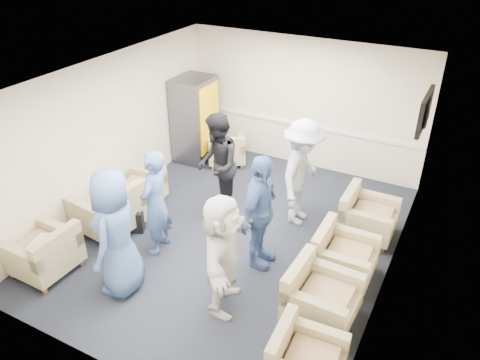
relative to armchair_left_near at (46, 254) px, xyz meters
The scene contains 24 objects.
floor 2.94m from the armchair_left_near, 46.35° to the left, with size 6.00×6.00×0.00m, color black.
ceiling 3.75m from the armchair_left_near, 46.35° to the left, with size 6.00×6.00×0.00m, color white.
back_wall 5.59m from the armchair_left_near, 68.49° to the left, with size 5.00×0.02×2.70m, color beige.
front_wall 2.42m from the armchair_left_near, 23.79° to the right, with size 5.00×0.02×2.70m, color beige.
left_wall 2.39m from the armchair_left_near, 102.94° to the left, with size 0.02×6.00×2.70m, color beige.
right_wall 5.09m from the armchair_left_near, 25.07° to the left, with size 0.02×6.00×2.70m, color beige.
chair_rail 5.50m from the armchair_left_near, 68.41° to the left, with size 4.98×0.04×0.06m, color white.
tv 6.17m from the armchair_left_near, 41.30° to the left, with size 0.10×1.00×0.58m.
armchair_left_near is the anchor object (origin of this frame).
armchair_left_mid 1.28m from the armchair_left_near, 84.24° to the left, with size 1.06×1.06×0.76m.
armchair_left_far 2.19m from the armchair_left_near, 88.03° to the left, with size 0.81×0.81×0.60m.
armchair_right_midnear 4.00m from the armchair_left_near, 14.58° to the left, with size 0.90×0.90×0.69m.
armchair_right_midfar 4.36m from the armchair_left_near, 26.94° to the left, with size 0.85×0.85×0.67m.
armchair_right_far 5.05m from the armchair_left_near, 38.86° to the left, with size 0.85×0.85×0.68m.
armchair_corner 4.39m from the armchair_left_near, 81.61° to the left, with size 1.06×1.06×0.61m.
vending_machine 4.32m from the armchair_left_near, 91.05° to the left, with size 0.74×0.86×1.82m.
backpack 1.54m from the armchair_left_near, 71.68° to the left, with size 0.32×0.29×0.46m.
pillow 0.17m from the armchair_left_near, behind, with size 0.40×0.30×0.12m, color silver.
person_front_left 1.37m from the armchair_left_near, 13.35° to the left, with size 0.93×0.60×1.90m, color #3F5D97.
person_mid_left 1.76m from the armchair_left_near, 47.80° to the left, with size 0.64×0.42×1.75m, color #3F5D97.
person_back_left 3.06m from the armchair_left_near, 61.99° to the left, with size 0.91×0.71×1.87m, color black.
person_back_right 4.20m from the armchair_left_near, 47.28° to the left, with size 1.22×0.70×1.89m, color silver.
person_mid_right 3.23m from the armchair_left_near, 32.02° to the left, with size 1.07×0.45×1.83m, color #3F5D97.
person_front_right 2.79m from the armchair_left_near, 13.70° to the left, with size 1.62×0.51×1.74m, color silver.
Camera 1 is at (3.07, -5.61, 4.72)m, focal length 35.00 mm.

